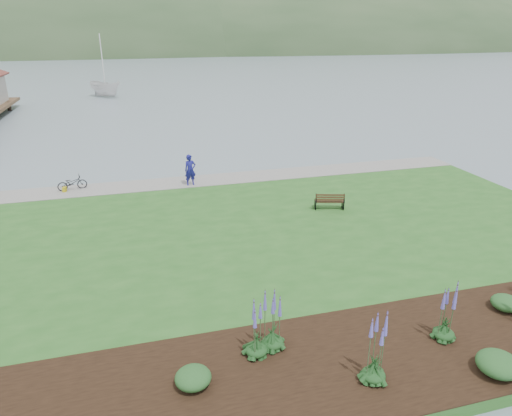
{
  "coord_description": "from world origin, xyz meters",
  "views": [
    {
      "loc": [
        -3.21,
        -18.76,
        8.79
      ],
      "look_at": [
        1.86,
        -0.41,
        1.3
      ],
      "focal_mm": 32.0,
      "sensor_mm": 36.0,
      "label": 1
    }
  ],
  "objects_px": {
    "park_bench": "(330,201)",
    "person": "(190,168)",
    "bicycle_a": "(72,183)",
    "sailboat": "(107,97)"
  },
  "relations": [
    {
      "from": "park_bench",
      "to": "person",
      "type": "distance_m",
      "value": 8.32
    },
    {
      "from": "park_bench",
      "to": "bicycle_a",
      "type": "height_order",
      "value": "park_bench"
    },
    {
      "from": "person",
      "to": "sailboat",
      "type": "relative_size",
      "value": 0.08
    },
    {
      "from": "park_bench",
      "to": "bicycle_a",
      "type": "bearing_deg",
      "value": 169.16
    },
    {
      "from": "person",
      "to": "bicycle_a",
      "type": "relative_size",
      "value": 1.34
    },
    {
      "from": "park_bench",
      "to": "person",
      "type": "bearing_deg",
      "value": 154.18
    },
    {
      "from": "park_bench",
      "to": "person",
      "type": "relative_size",
      "value": 0.73
    },
    {
      "from": "bicycle_a",
      "to": "sailboat",
      "type": "height_order",
      "value": "sailboat"
    },
    {
      "from": "park_bench",
      "to": "person",
      "type": "height_order",
      "value": "person"
    },
    {
      "from": "park_bench",
      "to": "sailboat",
      "type": "relative_size",
      "value": 0.06
    }
  ]
}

